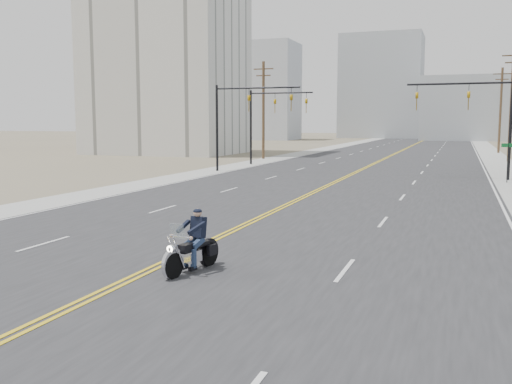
{
  "coord_description": "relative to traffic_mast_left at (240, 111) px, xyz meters",
  "views": [
    {
      "loc": [
        7.81,
        -10.99,
        4.01
      ],
      "look_at": [
        1.18,
        7.49,
        1.6
      ],
      "focal_mm": 40.0,
      "sensor_mm": 36.0,
      "label": 1
    }
  ],
  "objects": [
    {
      "name": "ground_plane",
      "position": [
        8.98,
        -32.0,
        -4.94
      ],
      "size": [
        400.0,
        400.0,
        0.0
      ],
      "primitive_type": "plane",
      "color": "#776D56",
      "rests_on": "ground"
    },
    {
      "name": "road",
      "position": [
        8.98,
        38.0,
        -4.93
      ],
      "size": [
        20.0,
        200.0,
        0.01
      ],
      "primitive_type": "cube",
      "color": "#303033",
      "rests_on": "ground"
    },
    {
      "name": "sidewalk_left",
      "position": [
        -2.52,
        38.0,
        -4.93
      ],
      "size": [
        3.0,
        200.0,
        0.01
      ],
      "primitive_type": "cube",
      "color": "#A5A5A0",
      "rests_on": "ground"
    },
    {
      "name": "sidewalk_right",
      "position": [
        20.48,
        38.0,
        -4.93
      ],
      "size": [
        3.0,
        200.0,
        0.01
      ],
      "primitive_type": "cube",
      "color": "#A5A5A0",
      "rests_on": "ground"
    },
    {
      "name": "traffic_mast_left",
      "position": [
        0.0,
        0.0,
        0.0
      ],
      "size": [
        7.1,
        0.26,
        7.0
      ],
      "color": "black",
      "rests_on": "ground"
    },
    {
      "name": "traffic_mast_right",
      "position": [
        17.95,
        0.0,
        0.0
      ],
      "size": [
        7.1,
        0.26,
        7.0
      ],
      "color": "black",
      "rests_on": "ground"
    },
    {
      "name": "traffic_mast_far",
      "position": [
        -0.33,
        8.0,
        -0.06
      ],
      "size": [
        6.1,
        0.26,
        7.0
      ],
      "color": "black",
      "rests_on": "ground"
    },
    {
      "name": "street_sign",
      "position": [
        19.78,
        -2.0,
        -3.13
      ],
      "size": [
        0.9,
        0.06,
        2.62
      ],
      "color": "black",
      "rests_on": "ground"
    },
    {
      "name": "utility_pole_d",
      "position": [
        21.48,
        21.0,
        1.05
      ],
      "size": [
        2.2,
        0.3,
        11.5
      ],
      "color": "brown",
      "rests_on": "ground"
    },
    {
      "name": "utility_pole_e",
      "position": [
        21.48,
        38.0,
        0.79
      ],
      "size": [
        2.2,
        0.3,
        11.0
      ],
      "color": "brown",
      "rests_on": "ground"
    },
    {
      "name": "utility_pole_left",
      "position": [
        -3.52,
        16.0,
        0.54
      ],
      "size": [
        2.2,
        0.3,
        10.5
      ],
      "color": "brown",
      "rests_on": "ground"
    },
    {
      "name": "apartment_block",
      "position": [
        -19.02,
        23.0,
        10.06
      ],
      "size": [
        18.0,
        14.0,
        30.0
      ],
      "primitive_type": "cube",
      "color": "silver",
      "rests_on": "ground"
    },
    {
      "name": "haze_bldg_a",
      "position": [
        -26.02,
        83.0,
        6.06
      ],
      "size": [
        14.0,
        12.0,
        22.0
      ],
      "primitive_type": "cube",
      "color": "#B7BCC6",
      "rests_on": "ground"
    },
    {
      "name": "haze_bldg_b",
      "position": [
        16.98,
        93.0,
        2.06
      ],
      "size": [
        18.0,
        14.0,
        14.0
      ],
      "primitive_type": "cube",
      "color": "#ADB2B7",
      "rests_on": "ground"
    },
    {
      "name": "haze_bldg_d",
      "position": [
        -3.02,
        108.0,
        8.06
      ],
      "size": [
        20.0,
        15.0,
        26.0
      ],
      "primitive_type": "cube",
      "color": "#ADB2B7",
      "rests_on": "ground"
    },
    {
      "name": "haze_bldg_f",
      "position": [
        -41.02,
        98.0,
        3.06
      ],
      "size": [
        12.0,
        12.0,
        16.0
      ],
      "primitive_type": "cube",
      "color": "#ADB2B7",
      "rests_on": "ground"
    },
    {
      "name": "motorcyclist",
      "position": [
        10.12,
        -29.51,
        -4.09
      ],
      "size": [
        1.36,
        2.31,
        1.69
      ],
      "primitive_type": null,
      "rotation": [
        0.0,
        0.0,
        2.93
      ],
      "color": "black",
      "rests_on": "ground"
    }
  ]
}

